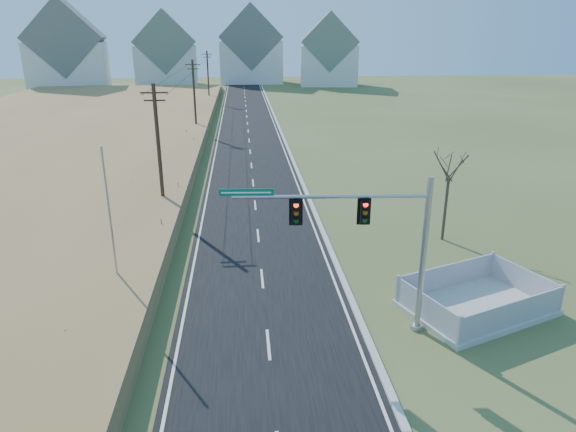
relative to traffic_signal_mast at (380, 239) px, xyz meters
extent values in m
plane|color=#475227|center=(-4.65, 1.16, -4.24)|extent=(260.00, 260.00, 0.00)
cube|color=black|center=(-4.65, 51.16, -4.21)|extent=(8.00, 180.00, 0.06)
cube|color=#B2AFA8|center=(-0.50, 51.16, -4.15)|extent=(0.30, 180.00, 0.18)
cube|color=#A8824B|center=(-28.65, 41.16, -3.59)|extent=(38.00, 110.00, 1.30)
cylinder|color=#422D1E|center=(-11.15, 16.16, 0.26)|extent=(0.26, 0.26, 9.00)
cube|color=#422D1E|center=(-11.15, 16.16, 4.16)|extent=(1.80, 0.10, 0.10)
cube|color=#422D1E|center=(-11.15, 16.16, 3.66)|extent=(1.40, 0.10, 0.10)
cylinder|color=#422D1E|center=(-11.15, 46.16, 0.26)|extent=(0.26, 0.26, 9.00)
cube|color=#422D1E|center=(-11.15, 46.16, 4.16)|extent=(1.80, 0.10, 0.10)
cube|color=#422D1E|center=(-11.15, 46.16, 3.66)|extent=(1.40, 0.10, 0.10)
cylinder|color=#422D1E|center=(-11.15, 76.16, 0.26)|extent=(0.26, 0.26, 9.00)
cube|color=#422D1E|center=(-11.15, 76.16, 4.16)|extent=(1.80, 0.10, 0.10)
cube|color=#422D1E|center=(-11.15, 76.16, 3.66)|extent=(1.40, 0.10, 0.10)
cube|color=silver|center=(-42.65, 101.16, 0.76)|extent=(17.38, 13.12, 10.00)
cube|color=slate|center=(-42.65, 101.16, 6.66)|extent=(17.69, 13.38, 16.29)
cube|color=silver|center=(-22.65, 109.16, 0.26)|extent=(14.66, 10.95, 9.00)
cube|color=slate|center=(-22.65, 109.16, 5.66)|extent=(14.93, 11.17, 14.26)
cube|color=silver|center=(-2.65, 113.16, 0.76)|extent=(15.00, 10.00, 10.00)
cube|color=slate|center=(-2.65, 113.16, 6.66)|extent=(15.27, 10.20, 15.27)
cube|color=silver|center=(15.35, 105.16, 0.26)|extent=(13.87, 10.31, 9.00)
cube|color=slate|center=(15.35, 105.16, 5.66)|extent=(14.12, 10.51, 13.24)
cylinder|color=#9EA0A5|center=(1.85, -0.12, -4.14)|extent=(0.59, 0.59, 0.20)
cylinder|color=#9EA0A5|center=(1.85, -0.12, -0.82)|extent=(0.25, 0.25, 6.85)
cylinder|color=#9EA0A5|center=(-2.06, 0.14, 1.82)|extent=(7.82, 0.68, 0.16)
cube|color=black|center=(-0.69, 0.05, 1.20)|extent=(0.36, 0.30, 1.05)
cube|color=black|center=(-3.42, 0.23, 1.20)|extent=(0.36, 0.30, 1.05)
cube|color=#056347|center=(-5.38, 0.36, 2.02)|extent=(2.15, 0.18, 0.29)
cube|color=#B7B5AD|center=(5.10, 1.19, -4.12)|extent=(7.48, 6.33, 0.24)
cube|color=#AEAEB3|center=(5.83, -0.69, -3.39)|extent=(5.67, 2.26, 1.21)
cube|color=#AEAEB3|center=(4.37, 3.07, -3.39)|extent=(5.67, 2.26, 1.21)
cube|color=#AEAEB3|center=(2.28, 0.10, -3.39)|extent=(1.53, 3.79, 1.21)
cube|color=#AEAEB3|center=(7.92, 2.28, -3.39)|extent=(1.53, 3.79, 1.21)
cube|color=white|center=(3.35, 3.16, -3.89)|extent=(0.53, 0.13, 0.66)
cube|color=#B70C1A|center=(3.34, 3.13, -3.89)|extent=(0.42, 0.09, 0.19)
cylinder|color=#B7B5AD|center=(-11.65, 3.94, -4.17)|extent=(0.34, 0.34, 0.15)
cylinder|color=#9EA0A5|center=(-11.65, 3.94, -0.51)|extent=(0.09, 0.09, 7.46)
cylinder|color=#4C3F33|center=(6.74, 9.63, -2.28)|extent=(0.18, 0.18, 3.91)
camera|label=1|loc=(-5.48, -18.90, 7.97)|focal=32.00mm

